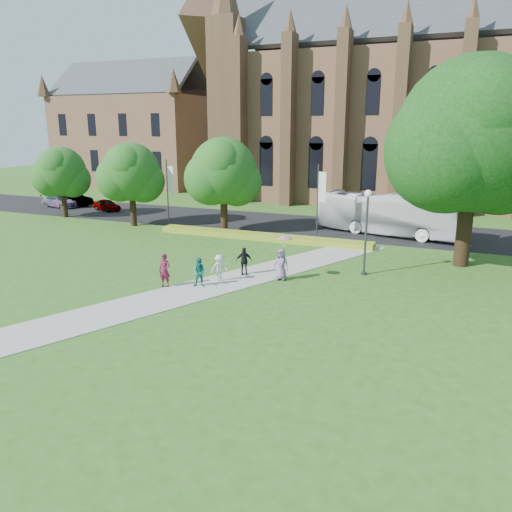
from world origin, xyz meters
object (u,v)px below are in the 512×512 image
at_px(streetlamp, 367,222).
at_px(pedestrian_0, 165,270).
at_px(tour_coach, 389,214).
at_px(large_tree, 474,135).
at_px(car_2, 60,201).
at_px(car_0, 107,205).
at_px(car_1, 73,199).

xyz_separation_m(streetlamp, pedestrian_0, (-9.99, -6.84, -2.30)).
height_order(streetlamp, tour_coach, streetlamp).
xyz_separation_m(large_tree, car_2, (-42.03, 8.59, -7.66)).
bearing_deg(car_0, large_tree, -86.12).
relative_size(tour_coach, car_2, 2.60).
distance_m(tour_coach, car_2, 36.24).
distance_m(car_1, car_2, 1.44).
bearing_deg(car_1, pedestrian_0, -129.99).
relative_size(streetlamp, tour_coach, 0.43).
bearing_deg(car_2, large_tree, -91.50).
xyz_separation_m(large_tree, car_0, (-35.62, 8.73, -7.74)).
relative_size(large_tree, car_2, 2.80).
bearing_deg(pedestrian_0, car_2, 138.57).
height_order(large_tree, car_1, large_tree).
xyz_separation_m(tour_coach, car_1, (-35.45, 1.90, -0.94)).
bearing_deg(large_tree, car_1, 166.64).
distance_m(car_0, pedestrian_0, 28.43).
height_order(car_0, pedestrian_0, pedestrian_0).
relative_size(streetlamp, car_0, 1.46).
relative_size(tour_coach, car_0, 3.43).
height_order(car_1, pedestrian_0, pedestrian_0).
xyz_separation_m(car_0, pedestrian_0, (20.13, -20.07, 0.36)).
bearing_deg(tour_coach, car_2, 101.49).
relative_size(large_tree, pedestrian_0, 6.92).
height_order(tour_coach, car_1, tour_coach).
relative_size(streetlamp, large_tree, 0.40).
bearing_deg(tour_coach, large_tree, -131.10).
xyz_separation_m(streetlamp, car_0, (-30.12, 13.23, -2.67)).
bearing_deg(large_tree, streetlamp, -140.71).
relative_size(tour_coach, pedestrian_0, 6.43).
bearing_deg(large_tree, car_0, 166.23).
bearing_deg(large_tree, tour_coach, 126.33).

